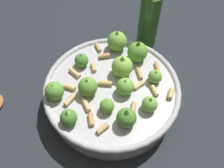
{
  "coord_description": "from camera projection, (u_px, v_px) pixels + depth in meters",
  "views": [
    {
      "loc": [
        0.2,
        -0.23,
        0.49
      ],
      "look_at": [
        0.0,
        0.0,
        0.07
      ],
      "focal_mm": 38.32,
      "sensor_mm": 36.0,
      "label": 1
    }
  ],
  "objects": [
    {
      "name": "ground_plane",
      "position": [
        112.0,
        101.0,
        0.58
      ],
      "size": [
        2.4,
        2.4,
        0.0
      ],
      "primitive_type": "plane",
      "color": "#23282D"
    },
    {
      "name": "olive_oil_bottle",
      "position": [
        149.0,
        19.0,
        0.62
      ],
      "size": [
        0.05,
        0.05,
        0.21
      ],
      "color": "#336023",
      "rests_on": "ground"
    },
    {
      "name": "cooking_pan",
      "position": [
        112.0,
        91.0,
        0.54
      ],
      "size": [
        0.3,
        0.3,
        0.12
      ],
      "color": "#B7B7BC",
      "rests_on": "ground"
    }
  ]
}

